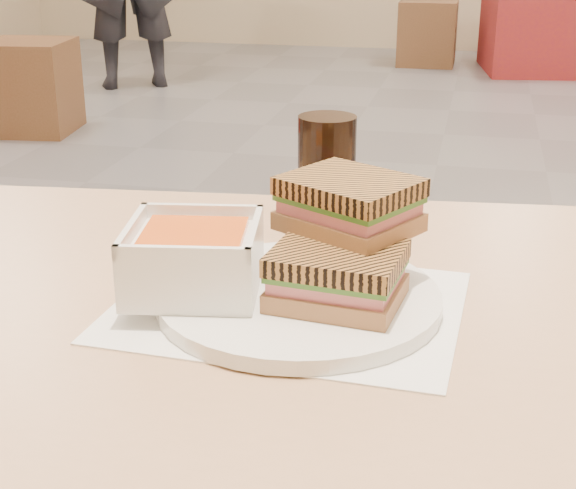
% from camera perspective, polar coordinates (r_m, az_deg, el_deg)
% --- Properties ---
extents(main_table, '(1.27, 0.82, 0.75)m').
position_cam_1_polar(main_table, '(0.89, 4.15, -10.95)').
color(main_table, tan).
rests_on(main_table, ground).
extents(tray_liner, '(0.34, 0.27, 0.00)m').
position_cam_1_polar(tray_liner, '(0.84, 0.01, -4.11)').
color(tray_liner, white).
rests_on(tray_liner, main_table).
extents(plate, '(0.28, 0.28, 0.01)m').
position_cam_1_polar(plate, '(0.83, 0.73, -3.64)').
color(plate, white).
rests_on(plate, tray_liner).
extents(soup_bowl, '(0.14, 0.14, 0.07)m').
position_cam_1_polar(soup_bowl, '(0.83, -6.28, -1.05)').
color(soup_bowl, white).
rests_on(soup_bowl, plate).
extents(panini_lower, '(0.13, 0.11, 0.05)m').
position_cam_1_polar(panini_lower, '(0.80, 3.29, -2.08)').
color(panini_lower, '#A07044').
rests_on(panini_lower, plate).
extents(panini_upper, '(0.15, 0.14, 0.05)m').
position_cam_1_polar(panini_upper, '(0.84, 4.11, 2.69)').
color(panini_upper, '#A07044').
rests_on(panini_upper, panini_lower).
extents(cola_glass, '(0.07, 0.07, 0.14)m').
position_cam_1_polar(cola_glass, '(1.00, 2.57, 4.49)').
color(cola_glass, black).
rests_on(cola_glass, main_table).
extents(bg_table_2, '(0.95, 0.95, 0.74)m').
position_cam_1_polar(bg_table_2, '(6.87, 16.67, 14.04)').
color(bg_table_2, maroon).
rests_on(bg_table_2, ground).
extents(bg_chair_0r, '(0.48, 0.48, 0.49)m').
position_cam_1_polar(bg_chair_0r, '(4.89, -16.72, 10.02)').
color(bg_chair_0r, brown).
rests_on(bg_chair_0r, ground).
extents(bg_chair_2l, '(0.44, 0.44, 0.49)m').
position_cam_1_polar(bg_chair_2l, '(6.98, 9.26, 13.72)').
color(bg_chair_2l, brown).
rests_on(bg_chair_2l, ground).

